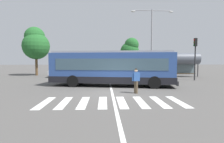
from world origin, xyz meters
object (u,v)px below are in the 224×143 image
object	(u,v)px
parked_car_black	(136,71)
parked_car_teal	(155,71)
pedestrian_crossing_street	(136,79)
parked_car_red	(81,71)
twin_arm_street_lamp	(152,35)
bus_stop_shelter	(184,59)
background_tree_left	(36,43)
parked_car_silver	(59,71)
parked_car_champagne	(118,71)
background_tree_right	(130,50)
traffic_light_far_corner	(195,52)
city_transit_bus	(112,68)
parked_car_charcoal	(99,71)

from	to	relation	value
parked_car_black	parked_car_teal	size ratio (longest dim) A/B	1.01
pedestrian_crossing_street	parked_car_red	bearing A→B (deg)	112.72
parked_car_teal	twin_arm_street_lamp	xyz separation A→B (m)	(-1.26, -2.81, 4.64)
bus_stop_shelter	background_tree_left	distance (m)	21.48
parked_car_silver	bus_stop_shelter	distance (m)	17.35
parked_car_champagne	background_tree_right	size ratio (longest dim) A/B	0.72
pedestrian_crossing_street	twin_arm_street_lamp	xyz separation A→B (m)	(3.83, 10.62, 4.44)
parked_car_teal	traffic_light_far_corner	distance (m)	6.87
city_transit_bus	parked_car_charcoal	xyz separation A→B (m)	(-1.40, 9.16, -0.82)
pedestrian_crossing_street	traffic_light_far_corner	size ratio (longest dim) A/B	0.36
parked_car_charcoal	background_tree_right	world-z (taller)	background_tree_right
pedestrian_crossing_street	twin_arm_street_lamp	bearing A→B (deg)	70.19
twin_arm_street_lamp	parked_car_charcoal	bearing A→B (deg)	161.61
bus_stop_shelter	parked_car_teal	bearing A→B (deg)	158.67
parked_car_champagne	parked_car_black	distance (m)	2.65
parked_car_silver	parked_car_teal	size ratio (longest dim) A/B	0.99
parked_car_red	traffic_light_far_corner	bearing A→B (deg)	-22.19
parked_car_charcoal	twin_arm_street_lamp	size ratio (longest dim) A/B	0.53
bus_stop_shelter	background_tree_right	xyz separation A→B (m)	(-6.29, 8.07, 1.73)
background_tree_right	parked_car_charcoal	bearing A→B (deg)	-126.35
parked_car_black	traffic_light_far_corner	size ratio (longest dim) A/B	0.97
city_transit_bus	parked_car_teal	size ratio (longest dim) A/B	2.43
twin_arm_street_lamp	background_tree_right	world-z (taller)	twin_arm_street_lamp
pedestrian_crossing_street	background_tree_left	xyz separation A→B (m)	(-12.39, 15.26, 3.79)
city_transit_bus	bus_stop_shelter	distance (m)	13.19
parked_car_teal	traffic_light_far_corner	size ratio (longest dim) A/B	0.96
parked_car_champagne	pedestrian_crossing_street	bearing A→B (deg)	-88.71
parked_car_charcoal	bus_stop_shelter	bearing A→B (deg)	-4.16
pedestrian_crossing_street	parked_car_champagne	bearing A→B (deg)	91.29
parked_car_silver	parked_car_charcoal	xyz separation A→B (m)	(5.62, -0.39, 0.00)
bus_stop_shelter	parked_car_black	bearing A→B (deg)	168.50
parked_car_black	twin_arm_street_lamp	distance (m)	5.56
parked_car_charcoal	bus_stop_shelter	world-z (taller)	bus_stop_shelter
city_transit_bus	parked_car_black	bearing A→B (deg)	68.25
parked_car_champagne	background_tree_left	bearing A→B (deg)	171.67
city_transit_bus	parked_car_teal	world-z (taller)	city_transit_bus
bus_stop_shelter	background_tree_left	size ratio (longest dim) A/B	0.54
pedestrian_crossing_street	traffic_light_far_corner	xyz separation A→B (m)	(8.00, 7.69, 2.21)
traffic_light_far_corner	background_tree_left	bearing A→B (deg)	159.62
parked_car_red	bus_stop_shelter	world-z (taller)	bus_stop_shelter
parked_car_charcoal	parked_car_black	world-z (taller)	same
pedestrian_crossing_street	bus_stop_shelter	world-z (taller)	bus_stop_shelter
parked_car_teal	twin_arm_street_lamp	size ratio (longest dim) A/B	0.53
city_transit_bus	twin_arm_street_lamp	size ratio (longest dim) A/B	1.28
city_transit_bus	background_tree_right	distance (m)	17.04
parked_car_charcoal	parked_car_teal	world-z (taller)	same
parked_car_champagne	parked_car_black	xyz separation A→B (m)	(2.64, -0.18, 0.00)
city_transit_bus	parked_car_champagne	distance (m)	9.90
parked_car_champagne	parked_car_black	world-z (taller)	same
parked_car_teal	background_tree_left	distance (m)	18.02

